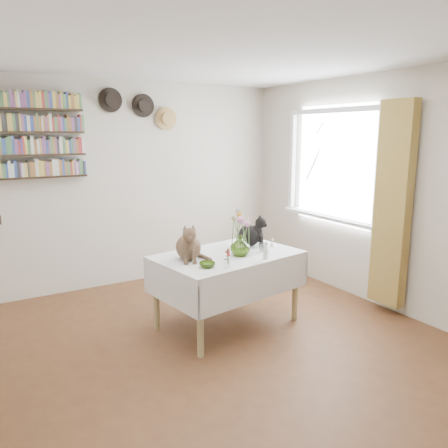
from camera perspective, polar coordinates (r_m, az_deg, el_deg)
room at (r=3.56m, az=0.52°, el=1.75°), size 4.08×4.58×2.58m
window at (r=5.39m, az=14.04°, el=6.37°), size 0.12×1.52×1.32m
curtain at (r=4.77m, az=21.16°, el=2.29°), size 0.12×0.38×2.10m
dining_table at (r=4.28m, az=0.45°, el=-6.24°), size 1.47×1.06×0.73m
tabby_cat at (r=4.01m, az=-4.70°, el=-2.17°), size 0.34×0.37×0.36m
black_cat at (r=4.50m, az=3.26°, el=-0.80°), size 0.36×0.36×0.33m
flower_vase at (r=4.15m, az=2.15°, el=-2.82°), size 0.26×0.26×0.20m
green_bowl at (r=3.81m, az=-2.21°, el=-5.35°), size 0.19×0.19×0.04m
drinking_glass at (r=4.33m, az=5.12°, el=-3.03°), size 0.10×0.10×0.08m
candlestick at (r=4.07m, az=5.45°, el=-3.81°), size 0.05×0.05×0.16m
berry_jar at (r=3.77m, az=0.32°, el=-4.52°), size 0.05×0.05×0.19m
porcelain_figurine at (r=4.52m, az=6.31°, el=-2.49°), size 0.05×0.05×0.09m
flower_bouquet at (r=4.10m, az=2.11°, el=0.45°), size 0.17×0.13×0.39m
bookshelf_unit at (r=5.20m, az=-23.38°, el=10.52°), size 1.00×0.16×0.91m
wall_hats at (r=5.54m, az=-10.77°, el=14.64°), size 0.98×0.09×0.48m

